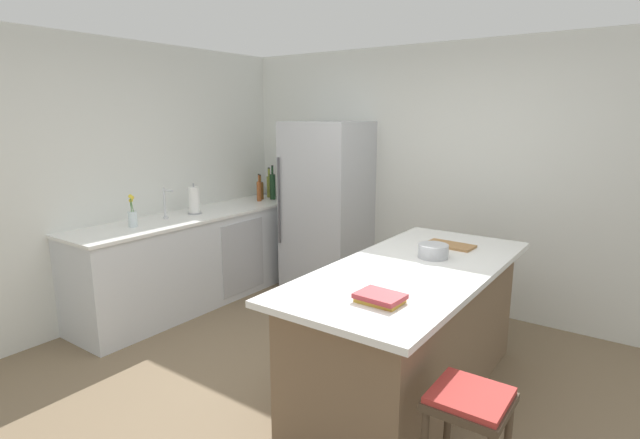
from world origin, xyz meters
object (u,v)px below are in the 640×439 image
whiskey_bottle (260,190)px  wine_bottle (273,186)px  refrigerator (327,208)px  kitchen_island (411,330)px  sink_faucet (165,203)px  flower_vase (132,216)px  olive_oil_bottle (269,186)px  bar_stool (469,416)px  cutting_board (450,245)px  mixing_bowl (433,251)px  cookbook_stack (380,298)px  vinegar_bottle (259,191)px  paper_towel_roll (194,201)px

whiskey_bottle → wine_bottle: bearing=32.6°
refrigerator → kitchen_island: bearing=-39.7°
kitchen_island → sink_faucet: 2.67m
flower_vase → kitchen_island: bearing=9.1°
kitchen_island → sink_faucet: (-2.59, -0.01, 0.62)m
refrigerator → olive_oil_bottle: (-0.95, 0.14, 0.15)m
refrigerator → bar_stool: (2.36, -2.22, -0.39)m
whiskey_bottle → cutting_board: whiskey_bottle is taller
olive_oil_bottle → mixing_bowl: (2.64, -1.25, -0.10)m
cookbook_stack → olive_oil_bottle: bearing=141.1°
flower_vase → mixing_bowl: bearing=14.9°
bar_stool → cookbook_stack: (-0.56, 0.15, 0.41)m
kitchen_island → refrigerator: (-1.67, 1.38, 0.46)m
cutting_board → bar_stool: bearing=-65.3°
refrigerator → mixing_bowl: size_ratio=8.68×
cookbook_stack → mixing_bowl: mixing_bowl is taller
mixing_bowl → bar_stool: bearing=-59.2°
kitchen_island → olive_oil_bottle: bearing=149.8°
whiskey_bottle → vinegar_bottle: size_ratio=0.92×
bar_stool → wine_bottle: wine_bottle is taller
olive_oil_bottle → wine_bottle: bearing=-34.1°
paper_towel_roll → cutting_board: size_ratio=0.85×
kitchen_island → flower_vase: size_ratio=7.39×
mixing_bowl → paper_towel_roll: bearing=179.2°
bar_stool → refrigerator: bearing=136.7°
kitchen_island → wine_bottle: size_ratio=5.46×
bar_stool → kitchen_island: bearing=129.3°
bar_stool → sink_faucet: sink_faucet is taller
refrigerator → paper_towel_roll: refrigerator is taller
mixing_bowl → refrigerator: bearing=146.7°
vinegar_bottle → mixing_bowl: vinegar_bottle is taller
cutting_board → wine_bottle: bearing=162.4°
sink_faucet → refrigerator: bearing=56.4°
mixing_bowl → cutting_board: 0.37m
olive_oil_bottle → mixing_bowl: size_ratio=1.69×
paper_towel_roll → bar_stool: bearing=-19.5°
refrigerator → cutting_board: 1.83m
flower_vase → vinegar_bottle: bearing=89.5°
refrigerator → bar_stool: refrigerator is taller
wine_bottle → vinegar_bottle: (-0.05, -0.19, -0.04)m
wine_bottle → mixing_bowl: (2.50, -1.15, -0.12)m
refrigerator → whiskey_bottle: (-0.94, -0.03, 0.12)m
bar_stool → flower_vase: (-3.23, 0.43, 0.49)m
olive_oil_bottle → whiskey_bottle: olive_oil_bottle is taller
olive_oil_bottle → wine_bottle: wine_bottle is taller
refrigerator → wine_bottle: 0.83m
olive_oil_bottle → cutting_board: bearing=-18.6°
wine_bottle → cutting_board: wine_bottle is taller
kitchen_island → mixing_bowl: bearing=85.7°
mixing_bowl → flower_vase: bearing=-165.1°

